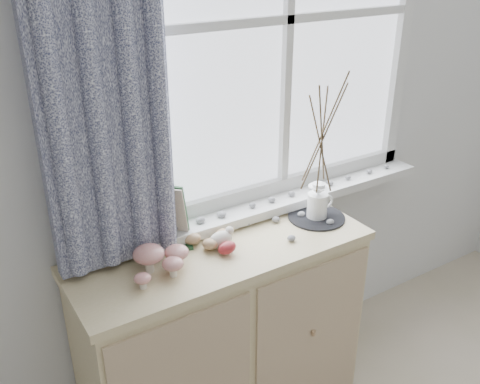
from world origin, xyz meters
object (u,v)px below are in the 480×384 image
(toadstool_cluster, at_px, (159,258))
(botanical_book, at_px, (150,222))
(sideboard, at_px, (224,335))
(twig_pitcher, at_px, (322,135))

(toadstool_cluster, bearing_deg, botanical_book, 77.52)
(sideboard, height_order, toadstool_cluster, toadstool_cluster)
(botanical_book, xyz_separation_m, twig_pitcher, (0.71, -0.12, 0.24))
(botanical_book, relative_size, twig_pitcher, 0.59)
(botanical_book, distance_m, toadstool_cluster, 0.16)
(botanical_book, height_order, toadstool_cluster, botanical_book)
(twig_pitcher, bearing_deg, sideboard, -161.24)
(botanical_book, bearing_deg, twig_pitcher, 9.07)
(sideboard, bearing_deg, twig_pitcher, 0.30)
(sideboard, height_order, twig_pitcher, twig_pitcher)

